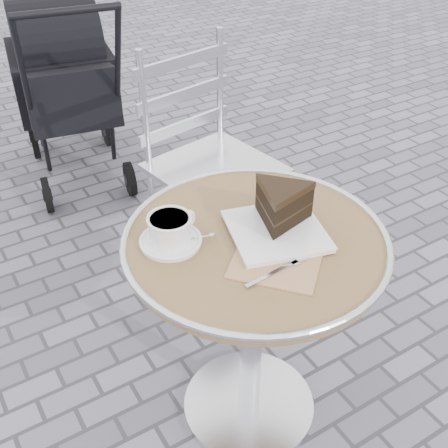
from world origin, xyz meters
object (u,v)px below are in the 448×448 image
cafe_table (254,284)px  baby_stroller (67,90)px  cappuccino_set (171,232)px  bistro_chair (198,137)px  cake_plate_set (280,211)px

cafe_table → baby_stroller: bearing=88.1°
cappuccino_set → bistro_chair: bistro_chair is taller
cafe_table → cake_plate_set: size_ratio=1.92×
baby_stroller → cafe_table: bearing=-81.6°
cafe_table → baby_stroller: baby_stroller is taller
cafe_table → cake_plate_set: 0.24m
cappuccino_set → bistro_chair: size_ratio=0.19×
cappuccino_set → cake_plate_set: (0.28, -0.10, 0.02)m
cake_plate_set → baby_stroller: (-0.02, 1.84, -0.32)m
cafe_table → cappuccino_set: size_ratio=4.00×
cake_plate_set → bistro_chair: bearing=92.5°
bistro_chair → baby_stroller: baby_stroller is taller
bistro_chair → baby_stroller: (-0.21, 1.05, -0.14)m
cafe_table → cake_plate_set: bearing=1.2°
bistro_chair → baby_stroller: bearing=91.3°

